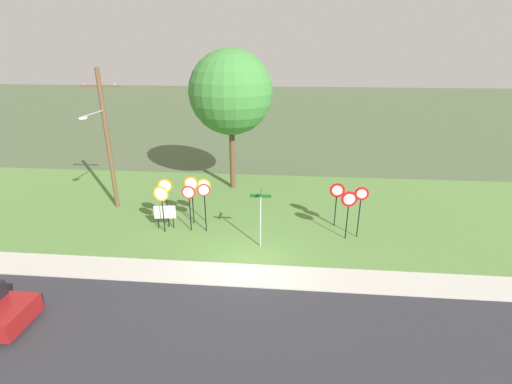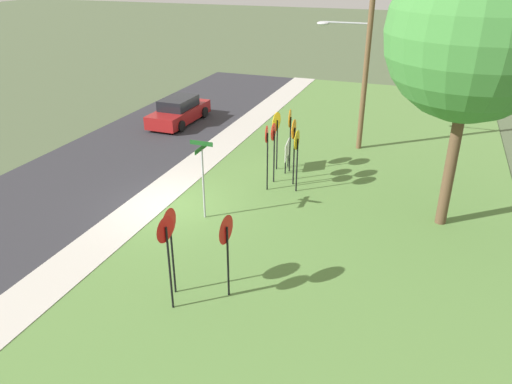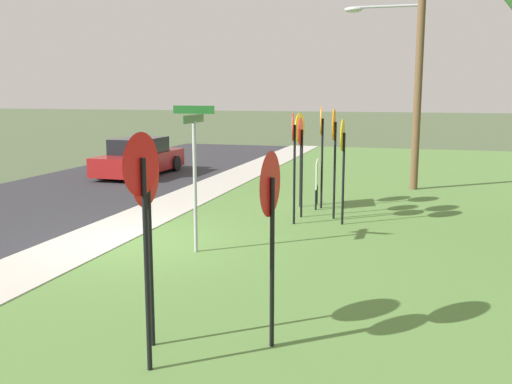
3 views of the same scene
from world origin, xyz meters
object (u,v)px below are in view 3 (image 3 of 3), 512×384
(notice_board, at_px, (317,176))
(yield_sign_near_right, at_px, (146,194))
(stop_sign_far_left, at_px, (334,139))
(stop_sign_near_right, at_px, (343,148))
(stop_sign_far_right, at_px, (294,145))
(stop_sign_near_left, at_px, (300,139))
(street_name_post, at_px, (195,166))
(yield_sign_near_left, at_px, (270,202))
(yield_sign_far_left, at_px, (142,196))
(stop_sign_far_center, at_px, (321,134))
(stop_sign_center_tall, at_px, (301,146))
(parked_hatchback_near, at_px, (139,158))
(utility_pole, at_px, (414,52))

(notice_board, bearing_deg, yield_sign_near_right, -10.71)
(stop_sign_far_left, bearing_deg, stop_sign_near_right, 23.46)
(stop_sign_far_left, relative_size, yield_sign_near_right, 1.06)
(stop_sign_far_right, bearing_deg, stop_sign_near_left, 177.18)
(stop_sign_far_left, height_order, street_name_post, street_name_post)
(stop_sign_near_right, xyz_separation_m, yield_sign_near_left, (6.88, 0.10, 0.00))
(yield_sign_far_left, bearing_deg, yield_sign_near_left, 136.56)
(stop_sign_far_left, distance_m, yield_sign_near_left, 7.47)
(stop_sign_near_left, bearing_deg, yield_sign_near_right, 6.82)
(stop_sign_near_right, distance_m, stop_sign_far_right, 1.13)
(stop_sign_near_left, relative_size, yield_sign_near_right, 1.00)
(stop_sign_far_center, relative_size, stop_sign_center_tall, 1.10)
(stop_sign_near_right, distance_m, notice_board, 2.31)
(stop_sign_far_right, distance_m, stop_sign_center_tall, 0.79)
(yield_sign_near_right, height_order, yield_sign_far_left, yield_sign_far_left)
(yield_sign_near_right, bearing_deg, street_name_post, -168.20)
(stop_sign_far_center, height_order, stop_sign_far_right, stop_sign_far_center)
(stop_sign_far_right, bearing_deg, yield_sign_far_left, -10.51)
(stop_sign_near_right, relative_size, stop_sign_far_right, 0.95)
(stop_sign_near_left, bearing_deg, stop_sign_center_tall, 19.34)
(stop_sign_far_left, height_order, notice_board, stop_sign_far_left)
(yield_sign_near_left, bearing_deg, stop_sign_near_left, -166.84)
(stop_sign_near_left, bearing_deg, yield_sign_far_left, 8.30)
(stop_sign_near_right, distance_m, yield_sign_far_left, 7.93)
(stop_sign_far_right, height_order, street_name_post, street_name_post)
(yield_sign_near_right, distance_m, parked_hatchback_near, 15.41)
(stop_sign_near_right, relative_size, stop_sign_far_left, 0.92)
(stop_sign_far_left, xyz_separation_m, street_name_post, (3.73, -2.07, -0.27))
(stop_sign_near_left, distance_m, notice_board, 1.10)
(yield_sign_near_left, height_order, street_name_post, street_name_post)
(stop_sign_near_right, relative_size, street_name_post, 0.87)
(street_name_post, bearing_deg, stop_sign_far_right, 156.35)
(stop_sign_far_center, xyz_separation_m, yield_sign_near_right, (9.05, -0.49, -0.07))
(stop_sign_near_left, xyz_separation_m, street_name_post, (4.97, -0.97, -0.15))
(stop_sign_near_right, relative_size, parked_hatchback_near, 0.56)
(utility_pole, bearing_deg, yield_sign_near_left, -5.58)
(stop_sign_far_right, distance_m, utility_pole, 6.82)
(stop_sign_near_right, height_order, notice_board, stop_sign_near_right)
(stop_sign_near_left, relative_size, yield_sign_far_left, 0.94)
(street_name_post, bearing_deg, stop_sign_center_tall, 160.92)
(stop_sign_far_center, relative_size, utility_pole, 0.34)
(parked_hatchback_near, bearing_deg, stop_sign_far_left, 55.47)
(stop_sign_center_tall, bearing_deg, street_name_post, -21.81)
(notice_board, bearing_deg, yield_sign_near_left, -1.69)
(street_name_post, bearing_deg, parked_hatchback_near, -147.21)
(street_name_post, xyz_separation_m, notice_board, (-5.04, 1.43, -0.84))
(stop_sign_far_left, relative_size, utility_pole, 0.34)
(stop_sign_near_right, relative_size, stop_sign_center_tall, 1.00)
(stop_sign_far_right, distance_m, notice_board, 2.38)
(stop_sign_center_tall, relative_size, yield_sign_near_left, 1.02)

